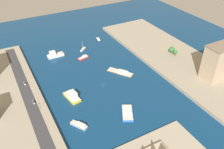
# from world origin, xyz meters

# --- Properties ---
(ground_plane) EXTENTS (440.00, 440.00, 0.00)m
(ground_plane) POSITION_xyz_m (0.00, 0.00, 0.00)
(ground_plane) COLOR navy
(quay_west) EXTENTS (70.00, 240.00, 3.43)m
(quay_west) POSITION_xyz_m (-94.61, 0.00, 1.72)
(quay_west) COLOR #9E937F
(quay_west) RESTS_ON ground_plane
(quay_east) EXTENTS (70.00, 240.00, 3.43)m
(quay_east) POSITION_xyz_m (94.61, 0.00, 1.72)
(quay_east) COLOR #9E937F
(quay_east) RESTS_ON ground_plane
(road_strip) EXTENTS (9.79, 228.00, 0.15)m
(road_strip) POSITION_xyz_m (71.56, 0.00, 3.51)
(road_strip) COLOR #38383D
(road_strip) RESTS_ON quay_east
(ferry_white_commuter) EXTENTS (21.30, 7.79, 7.66)m
(ferry_white_commuter) POSITION_xyz_m (25.97, -76.53, 2.50)
(ferry_white_commuter) COLOR silver
(ferry_white_commuter) RESTS_ON ground_plane
(barge_flat_brown) EXTENTS (22.67, 28.41, 2.88)m
(barge_flat_brown) POSITION_xyz_m (-25.36, -8.44, 1.02)
(barge_flat_brown) COLOR brown
(barge_flat_brown) RESTS_ON ground_plane
(tugboat_red) EXTENTS (14.33, 7.92, 3.52)m
(tugboat_red) POSITION_xyz_m (-1.86, -55.81, 1.29)
(tugboat_red) COLOR red
(tugboat_red) RESTS_ON ground_plane
(yacht_sleek_gray) EXTENTS (11.62, 15.40, 3.89)m
(yacht_sleek_gray) POSITION_xyz_m (42.94, 41.75, 1.45)
(yacht_sleek_gray) COLOR #999EA3
(yacht_sleek_gray) RESTS_ON ground_plane
(catamaran_blue) EXTENTS (17.07, 21.57, 3.90)m
(catamaran_blue) POSITION_xyz_m (1.11, 47.62, 1.49)
(catamaran_blue) COLOR blue
(catamaran_blue) RESTS_ON ground_plane
(ferry_yellow_fast) EXTENTS (11.65, 21.53, 7.63)m
(ferry_yellow_fast) POSITION_xyz_m (35.56, 6.20, 2.78)
(ferry_yellow_fast) COLOR yellow
(ferry_yellow_fast) RESTS_ON ground_plane
(sailboat_small_white) EXTENTS (10.11, 8.93, 11.90)m
(sailboat_small_white) POSITION_xyz_m (-10.24, -76.57, 0.90)
(sailboat_small_white) COLOR white
(sailboat_small_white) RESTS_ON ground_plane
(patrol_launch_navy) EXTENTS (5.06, 12.73, 3.17)m
(patrol_launch_navy) POSITION_xyz_m (-38.44, -91.34, 1.17)
(patrol_launch_navy) COLOR #1E284C
(patrol_launch_navy) RESTS_ON ground_plane
(apartment_midrise_tan) EXTENTS (30.13, 18.53, 35.69)m
(apartment_midrise_tan) POSITION_xyz_m (-103.50, 47.72, 21.31)
(apartment_midrise_tan) COLOR tan
(apartment_midrise_tan) RESTS_ON quay_west
(sedan_silver) EXTENTS (1.95, 4.99, 1.72)m
(sedan_silver) POSITION_xyz_m (68.87, -0.17, 4.42)
(sedan_silver) COLOR black
(sedan_silver) RESTS_ON road_strip
(van_white) EXTENTS (1.92, 4.42, 1.69)m
(van_white) POSITION_xyz_m (69.90, -32.25, 4.40)
(van_white) COLOR black
(van_white) RESTS_ON road_strip
(traffic_light_waterfront) EXTENTS (0.36, 0.36, 6.50)m
(traffic_light_waterfront) POSITION_xyz_m (65.62, 9.69, 7.77)
(traffic_light_waterfront) COLOR black
(traffic_light_waterfront) RESTS_ON quay_east
(park_tree_cluster) EXTENTS (6.52, 11.68, 9.32)m
(park_tree_cluster) POSITION_xyz_m (-95.91, -8.87, 9.33)
(park_tree_cluster) COLOR brown
(park_tree_cluster) RESTS_ON quay_west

